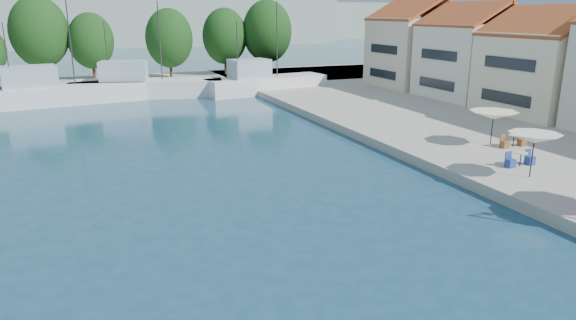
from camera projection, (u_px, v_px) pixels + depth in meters
name	position (u px, v px, depth m)	size (l,w,h in m)	color
quay_right	(555.00, 125.00, 39.49)	(32.00, 92.00, 0.60)	#AEA79D
quay_far	(112.00, 85.00, 61.51)	(90.00, 16.00, 0.60)	#AEA79D
hill_east	(232.00, 21.00, 177.92)	(140.00, 40.00, 12.00)	#909E91
building_04	(550.00, 59.00, 41.58)	(9.00, 8.80, 9.20)	#F4EAC3
building_05	(473.00, 49.00, 49.52)	(8.40, 8.80, 9.70)	white
building_06	(417.00, 42.00, 57.47)	(9.00, 8.80, 10.20)	beige
trawler_02	(54.00, 93.00, 49.90)	(16.33, 6.23, 10.20)	silver
trawler_03	(144.00, 87.00, 54.25)	(15.99, 7.38, 10.20)	silver
trawler_04	(264.00, 84.00, 56.76)	(14.16, 5.55, 10.20)	silver
tree_04	(39.00, 32.00, 61.45)	(6.79, 6.79, 10.05)	#3F2B19
tree_05	(91.00, 41.00, 63.35)	(5.48, 5.48, 8.11)	#3F2B19
tree_06	(169.00, 38.00, 63.72)	(5.82, 5.82, 8.61)	#3F2B19
tree_07	(225.00, 36.00, 68.05)	(5.87, 5.87, 8.69)	#3F2B19
tree_08	(267.00, 31.00, 68.66)	(6.60, 6.60, 9.76)	#3F2B19
umbrella_white	(535.00, 138.00, 25.41)	(2.58, 2.58, 2.28)	black
umbrella_cream	(493.00, 115.00, 31.81)	(2.97, 2.97, 2.15)	black
cafe_table_02	(520.00, 161.00, 27.77)	(1.82, 0.70, 0.76)	black
cafe_table_03	(513.00, 142.00, 31.73)	(1.82, 0.70, 0.76)	black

